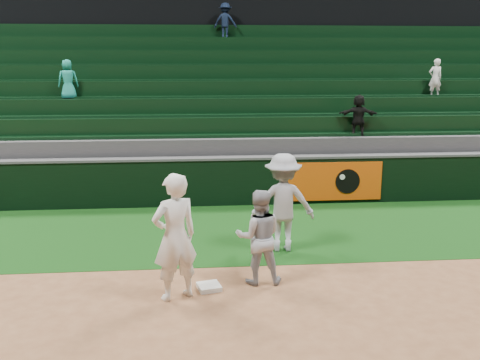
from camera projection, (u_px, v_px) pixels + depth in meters
name	position (u px, v px, depth m)	size (l,w,h in m)	color
ground	(230.00, 288.00, 8.80)	(70.00, 70.00, 0.00)	brown
foul_grass	(220.00, 231.00, 11.71)	(36.00, 4.20, 0.01)	#0D340D
upper_deck	(203.00, 7.00, 24.43)	(40.00, 12.00, 12.00)	black
first_base	(209.00, 287.00, 8.75)	(0.35, 0.35, 0.08)	white
first_baseman	(175.00, 237.00, 8.22)	(0.74, 0.48, 2.02)	white
baserunner	(259.00, 237.00, 8.86)	(0.78, 0.61, 1.61)	#A0A3AB
base_coach	(283.00, 203.00, 10.34)	(1.24, 0.71, 1.92)	#9B9FA8
field_wall	(217.00, 181.00, 13.71)	(36.00, 0.45, 1.25)	black
stadium_seating	(211.00, 122.00, 17.14)	(36.00, 5.95, 5.57)	#353538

